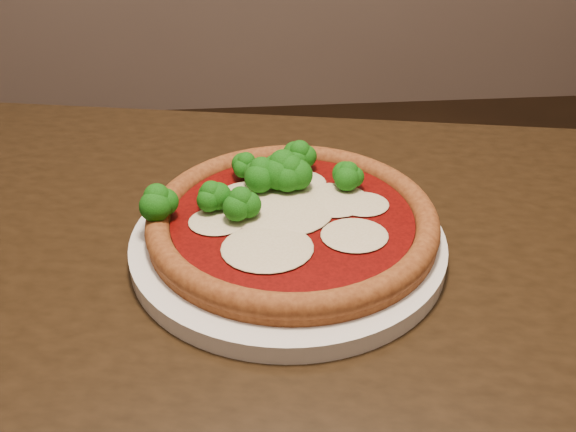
{
  "coord_description": "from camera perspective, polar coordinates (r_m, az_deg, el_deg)",
  "views": [
    {
      "loc": [
        -0.04,
        -0.57,
        1.12
      ],
      "look_at": [
        0.0,
        -0.07,
        0.79
      ],
      "focal_mm": 40.0,
      "sensor_mm": 36.0,
      "label": 1
    }
  ],
  "objects": [
    {
      "name": "pizza",
      "position": [
        0.62,
        -0.07,
        0.33
      ],
      "size": [
        0.29,
        0.28,
        0.06
      ],
      "rotation": [
        0.0,
        0.0,
        0.02
      ],
      "color": "brown",
      "rests_on": "plate"
    },
    {
      "name": "dining_table",
      "position": [
        0.64,
        0.15,
        -13.47
      ],
      "size": [
        1.45,
        1.0,
        0.75
      ],
      "rotation": [
        0.0,
        0.0,
        -0.2
      ],
      "color": "black",
      "rests_on": "floor"
    },
    {
      "name": "plate",
      "position": [
        0.62,
        0.0,
        -2.4
      ],
      "size": [
        0.3,
        0.3,
        0.02
      ],
      "primitive_type": "cylinder",
      "color": "silver",
      "rests_on": "dining_table"
    }
  ]
}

